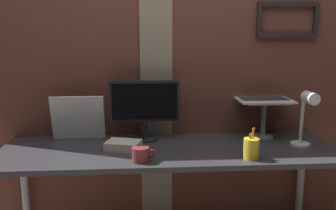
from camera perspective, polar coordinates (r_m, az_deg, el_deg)
brick_wall_back at (r=2.47m, az=2.04°, el=6.70°), size 3.04×0.16×2.47m
desk at (r=2.21m, az=0.19°, el=-8.73°), size 2.06×0.64×0.75m
monitor at (r=2.32m, az=-3.78°, el=0.06°), size 0.46×0.18×0.39m
laptop_stand at (r=2.47m, az=15.09°, el=-1.24°), size 0.28×0.22×0.25m
laptop at (r=2.51m, az=14.74°, el=2.19°), size 0.36×0.30×0.22m
whiteboard_panel at (r=2.40m, az=-14.23°, el=-2.01°), size 0.34×0.08×0.30m
desk_lamp at (r=2.29m, az=21.31°, el=-1.24°), size 0.12×0.20×0.35m
pen_cup at (r=2.04m, az=13.19°, el=-6.80°), size 0.09×0.09×0.18m
coffee_mug at (r=1.96m, az=-4.38°, el=-7.90°), size 0.13×0.09×0.08m
paper_clutter_stack at (r=2.18m, az=-7.17°, el=-6.41°), size 0.23×0.19×0.05m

